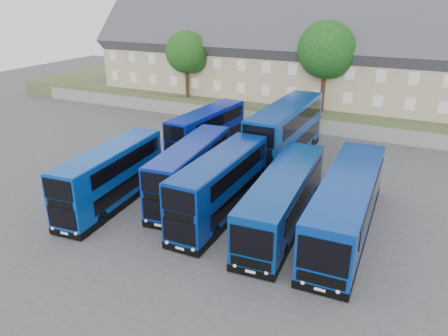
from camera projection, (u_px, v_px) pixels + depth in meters
ground at (180, 236)px, 26.38m from camera, size 120.00×120.00×0.00m
retaining_wall at (298, 123)px, 46.11m from camera, size 70.00×0.40×1.50m
earth_bank at (322, 101)px, 54.36m from camera, size 80.00×20.00×2.00m
terrace_row at (291, 58)px, 50.13m from camera, size 48.00×10.40×11.20m
dd_front_left at (111, 178)px, 29.62m from camera, size 3.12×10.20×3.99m
dd_front_mid at (191, 173)px, 30.52m from camera, size 3.30×10.18×3.97m
dd_front_right at (220, 187)px, 28.04m from camera, size 2.39×10.36×4.11m
dd_rear_left at (207, 133)px, 39.21m from camera, size 3.02×10.06×3.94m
dd_rear_right at (285, 134)px, 37.30m from camera, size 3.02×12.33×4.88m
coach_east_a at (283, 200)px, 27.16m from camera, size 3.41×12.55×3.39m
coach_east_b at (346, 206)px, 26.08m from camera, size 3.20×13.43×3.65m
tree_west at (188, 54)px, 50.26m from camera, size 4.80×4.80×7.65m
tree_mid at (328, 52)px, 43.83m from camera, size 5.76×5.76×9.18m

